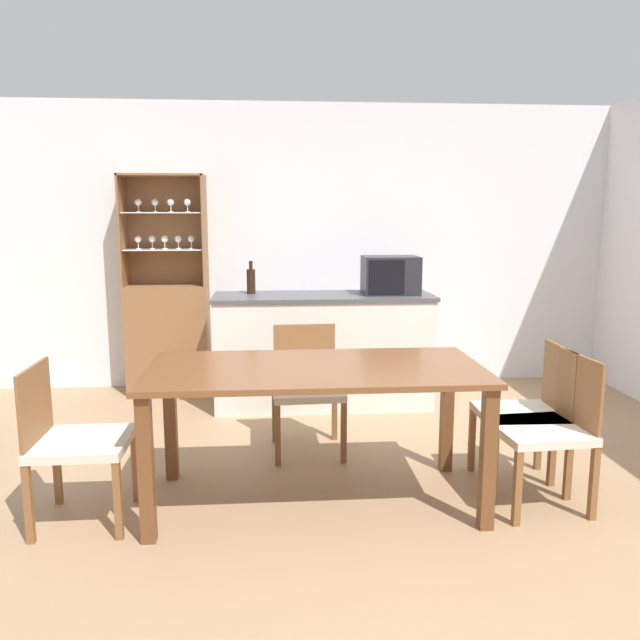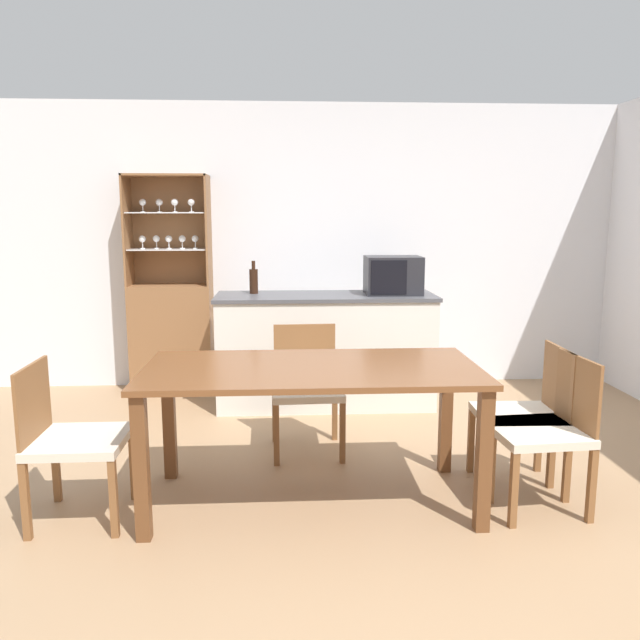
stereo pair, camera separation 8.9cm
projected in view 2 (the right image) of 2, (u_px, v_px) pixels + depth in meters
name	position (u px, v px, depth m)	size (l,w,h in m)	color
ground_plane	(374.00, 510.00, 3.35)	(18.00, 18.00, 0.00)	#A37F5B
wall_back	(336.00, 247.00, 5.73)	(6.80, 0.06, 2.55)	silver
kitchen_counter	(325.00, 350.00, 5.15)	(1.78, 0.60, 0.93)	silver
display_cabinet	(172.00, 323.00, 5.57)	(0.71, 0.34, 1.91)	brown
dining_table	(312.00, 385.00, 3.35)	(1.79, 0.86, 0.77)	brown
dining_chair_side_right_near	(544.00, 429.00, 3.34)	(0.49, 0.49, 0.83)	beige
dining_chair_side_right_far	(526.00, 415.00, 3.59)	(0.47, 0.47, 0.83)	beige
dining_chair_side_left_near	(71.00, 439.00, 3.20)	(0.46, 0.46, 0.83)	beige
dining_chair_head_far	(307.00, 387.00, 4.15)	(0.48, 0.48, 0.83)	beige
microwave	(393.00, 275.00, 5.08)	(0.45, 0.34, 0.31)	#232328
wine_bottle	(254.00, 280.00, 5.12)	(0.07, 0.07, 0.27)	black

